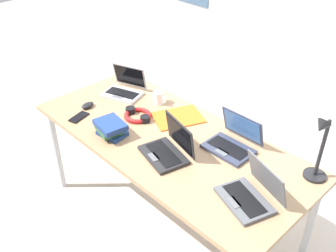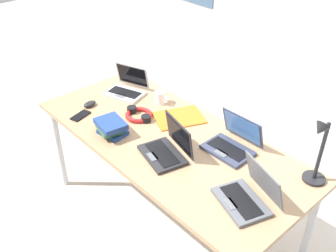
{
  "view_description": "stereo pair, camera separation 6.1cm",
  "coord_description": "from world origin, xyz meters",
  "px_view_note": "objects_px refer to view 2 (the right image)",
  "views": [
    {
      "loc": [
        1.39,
        -1.33,
        2.11
      ],
      "look_at": [
        0.0,
        0.0,
        0.82
      ],
      "focal_mm": 41.47,
      "sensor_mm": 36.0,
      "label": 1
    },
    {
      "loc": [
        1.43,
        -1.29,
        2.11
      ],
      "look_at": [
        0.0,
        0.0,
        0.82
      ],
      "focal_mm": 41.47,
      "sensor_mm": 36.0,
      "label": 2
    }
  ],
  "objects_px": {
    "headphones": "(139,115)",
    "book_stack": "(111,127)",
    "laptop_back_right": "(248,195)",
    "computer_mouse": "(90,104)",
    "laptop_back_left": "(127,88)",
    "laptop_center": "(167,149)",
    "laptop_near_lamp": "(232,143)",
    "desk_lamp": "(318,153)",
    "paper_folder_near_mouse": "(179,118)",
    "cell_phone": "(81,116)",
    "coffee_mug": "(161,97)"
  },
  "relations": [
    {
      "from": "desk_lamp",
      "to": "cell_phone",
      "type": "relative_size",
      "value": 2.94
    },
    {
      "from": "laptop_center",
      "to": "coffee_mug",
      "type": "distance_m",
      "value": 0.58
    },
    {
      "from": "computer_mouse",
      "to": "laptop_near_lamp",
      "type": "bearing_deg",
      "value": 11.86
    },
    {
      "from": "desk_lamp",
      "to": "laptop_near_lamp",
      "type": "bearing_deg",
      "value": -170.1
    },
    {
      "from": "book_stack",
      "to": "paper_folder_near_mouse",
      "type": "bearing_deg",
      "value": 70.7
    },
    {
      "from": "computer_mouse",
      "to": "cell_phone",
      "type": "height_order",
      "value": "computer_mouse"
    },
    {
      "from": "book_stack",
      "to": "laptop_near_lamp",
      "type": "bearing_deg",
      "value": 35.81
    },
    {
      "from": "laptop_center",
      "to": "headphones",
      "type": "height_order",
      "value": "laptop_center"
    },
    {
      "from": "laptop_back_left",
      "to": "coffee_mug",
      "type": "height_order",
      "value": "laptop_back_left"
    },
    {
      "from": "laptop_back_left",
      "to": "book_stack",
      "type": "bearing_deg",
      "value": -48.04
    },
    {
      "from": "desk_lamp",
      "to": "laptop_near_lamp",
      "type": "relative_size",
      "value": 1.45
    },
    {
      "from": "desk_lamp",
      "to": "laptop_near_lamp",
      "type": "xyz_separation_m",
      "value": [
        -0.46,
        -0.08,
        -0.16
      ]
    },
    {
      "from": "computer_mouse",
      "to": "headphones",
      "type": "relative_size",
      "value": 0.45
    },
    {
      "from": "laptop_near_lamp",
      "to": "cell_phone",
      "type": "height_order",
      "value": "laptop_near_lamp"
    },
    {
      "from": "laptop_center",
      "to": "laptop_near_lamp",
      "type": "bearing_deg",
      "value": 56.15
    },
    {
      "from": "laptop_near_lamp",
      "to": "book_stack",
      "type": "distance_m",
      "value": 0.74
    },
    {
      "from": "laptop_back_left",
      "to": "paper_folder_near_mouse",
      "type": "relative_size",
      "value": 1.04
    },
    {
      "from": "laptop_near_lamp",
      "to": "laptop_center",
      "type": "bearing_deg",
      "value": -123.85
    },
    {
      "from": "laptop_back_right",
      "to": "computer_mouse",
      "type": "xyz_separation_m",
      "value": [
        -1.3,
        -0.08,
        -0.03
      ]
    },
    {
      "from": "laptop_back_left",
      "to": "cell_phone",
      "type": "relative_size",
      "value": 2.38
    },
    {
      "from": "laptop_back_left",
      "to": "computer_mouse",
      "type": "distance_m",
      "value": 0.31
    },
    {
      "from": "laptop_near_lamp",
      "to": "coffee_mug",
      "type": "distance_m",
      "value": 0.68
    },
    {
      "from": "laptop_center",
      "to": "book_stack",
      "type": "height_order",
      "value": "laptop_center"
    },
    {
      "from": "laptop_back_left",
      "to": "headphones",
      "type": "height_order",
      "value": "laptop_back_left"
    },
    {
      "from": "desk_lamp",
      "to": "laptop_center",
      "type": "bearing_deg",
      "value": -149.54
    },
    {
      "from": "desk_lamp",
      "to": "computer_mouse",
      "type": "height_order",
      "value": "desk_lamp"
    },
    {
      "from": "paper_folder_near_mouse",
      "to": "laptop_back_right",
      "type": "bearing_deg",
      "value": -19.31
    },
    {
      "from": "headphones",
      "to": "coffee_mug",
      "type": "height_order",
      "value": "coffee_mug"
    },
    {
      "from": "book_stack",
      "to": "laptop_center",
      "type": "bearing_deg",
      "value": 16.81
    },
    {
      "from": "laptop_near_lamp",
      "to": "headphones",
      "type": "relative_size",
      "value": 1.29
    },
    {
      "from": "computer_mouse",
      "to": "book_stack",
      "type": "height_order",
      "value": "book_stack"
    },
    {
      "from": "book_stack",
      "to": "coffee_mug",
      "type": "distance_m",
      "value": 0.48
    },
    {
      "from": "laptop_center",
      "to": "cell_phone",
      "type": "height_order",
      "value": "laptop_center"
    },
    {
      "from": "laptop_back_right",
      "to": "computer_mouse",
      "type": "height_order",
      "value": "laptop_back_right"
    },
    {
      "from": "laptop_near_lamp",
      "to": "paper_folder_near_mouse",
      "type": "distance_m",
      "value": 0.45
    },
    {
      "from": "laptop_back_right",
      "to": "laptop_back_left",
      "type": "distance_m",
      "value": 1.29
    },
    {
      "from": "laptop_near_lamp",
      "to": "computer_mouse",
      "type": "height_order",
      "value": "laptop_near_lamp"
    },
    {
      "from": "cell_phone",
      "to": "book_stack",
      "type": "relative_size",
      "value": 0.64
    },
    {
      "from": "computer_mouse",
      "to": "laptop_back_left",
      "type": "bearing_deg",
      "value": 77.77
    },
    {
      "from": "laptop_back_left",
      "to": "book_stack",
      "type": "relative_size",
      "value": 1.52
    },
    {
      "from": "headphones",
      "to": "laptop_back_right",
      "type": "bearing_deg",
      "value": -5.15
    },
    {
      "from": "laptop_back_left",
      "to": "headphones",
      "type": "distance_m",
      "value": 0.34
    },
    {
      "from": "laptop_near_lamp",
      "to": "computer_mouse",
      "type": "distance_m",
      "value": 1.03
    },
    {
      "from": "computer_mouse",
      "to": "cell_phone",
      "type": "bearing_deg",
      "value": -67.27
    },
    {
      "from": "headphones",
      "to": "book_stack",
      "type": "height_order",
      "value": "book_stack"
    },
    {
      "from": "laptop_back_right",
      "to": "laptop_back_left",
      "type": "bearing_deg",
      "value": 169.96
    },
    {
      "from": "cell_phone",
      "to": "coffee_mug",
      "type": "distance_m",
      "value": 0.56
    },
    {
      "from": "computer_mouse",
      "to": "coffee_mug",
      "type": "distance_m",
      "value": 0.49
    },
    {
      "from": "headphones",
      "to": "desk_lamp",
      "type": "bearing_deg",
      "value": 13.56
    },
    {
      "from": "laptop_center",
      "to": "paper_folder_near_mouse",
      "type": "distance_m",
      "value": 0.4
    }
  ]
}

